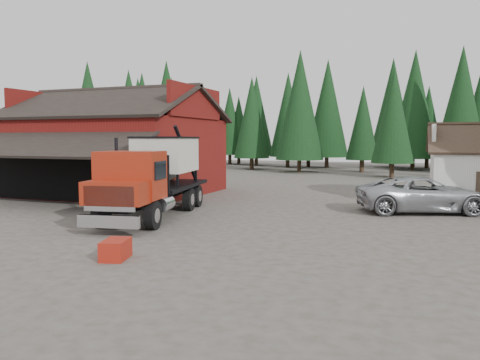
% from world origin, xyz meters
% --- Properties ---
extents(ground, '(120.00, 120.00, 0.00)m').
position_xyz_m(ground, '(0.00, 0.00, 0.00)').
color(ground, '#433D35').
rests_on(ground, ground).
extents(red_barn, '(12.80, 13.63, 7.18)m').
position_xyz_m(red_barn, '(-11.00, 9.90, 2.69)').
color(red_barn, maroon).
rests_on(red_barn, ground).
extents(conifer_backdrop, '(76.00, 16.00, 16.00)m').
position_xyz_m(conifer_backdrop, '(0.00, 42.00, 0.00)').
color(conifer_backdrop, black).
rests_on(conifer_backdrop, ground).
extents(near_pine_a, '(4.40, 4.40, 11.40)m').
position_xyz_m(near_pine_a, '(-22.00, 28.00, 6.39)').
color(near_pine_a, '#382619').
rests_on(near_pine_a, ground).
extents(near_pine_b, '(3.96, 3.96, 10.40)m').
position_xyz_m(near_pine_b, '(6.00, 30.00, 5.89)').
color(near_pine_b, '#382619').
rests_on(near_pine_b, ground).
extents(near_pine_d, '(5.28, 5.28, 13.40)m').
position_xyz_m(near_pine_d, '(-4.00, 34.00, 7.39)').
color(near_pine_d, '#382619').
rests_on(near_pine_d, ground).
extents(feed_truck, '(4.28, 10.04, 4.40)m').
position_xyz_m(feed_truck, '(-3.50, 2.37, 2.06)').
color(feed_truck, black).
rests_on(feed_truck, ground).
extents(silver_car, '(7.09, 4.86, 1.80)m').
position_xyz_m(silver_car, '(8.52, 8.12, 0.90)').
color(silver_car, '#ABAEB3').
rests_on(silver_car, ground).
extents(equip_box, '(0.97, 1.25, 0.60)m').
position_xyz_m(equip_box, '(-0.45, -5.07, 0.30)').
color(equip_box, maroon).
rests_on(equip_box, ground).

